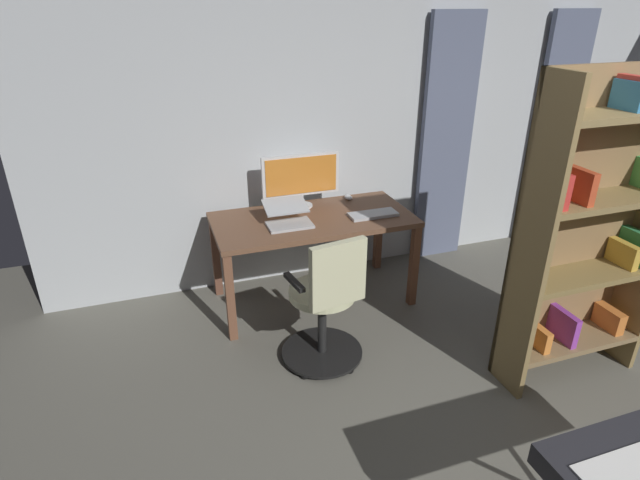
% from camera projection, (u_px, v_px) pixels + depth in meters
% --- Properties ---
extents(back_room_partition, '(5.84, 0.10, 2.60)m').
position_uv_depth(back_room_partition, '(384.00, 122.00, 4.38)').
color(back_room_partition, silver).
rests_on(back_room_partition, ground).
extents(curtain_left_panel, '(0.47, 0.06, 2.19)m').
position_uv_depth(curtain_left_panel, '(553.00, 133.00, 4.89)').
color(curtain_left_panel, slate).
rests_on(curtain_left_panel, ground).
extents(curtain_right_panel, '(0.49, 0.06, 2.19)m').
position_uv_depth(curtain_right_panel, '(446.00, 143.00, 4.54)').
color(curtain_right_panel, slate).
rests_on(curtain_right_panel, ground).
extents(desk, '(1.54, 0.75, 0.73)m').
position_uv_depth(desk, '(313.00, 227.00, 3.97)').
color(desk, brown).
rests_on(desk, ground).
extents(office_chair, '(0.56, 0.56, 0.96)m').
position_uv_depth(office_chair, '(326.00, 306.00, 3.31)').
color(office_chair, black).
rests_on(office_chair, ground).
extents(computer_monitor, '(0.63, 0.18, 0.43)m').
position_uv_depth(computer_monitor, '(301.00, 177.00, 4.04)').
color(computer_monitor, white).
rests_on(computer_monitor, desk).
extents(computer_keyboard, '(0.38, 0.15, 0.02)m').
position_uv_depth(computer_keyboard, '(373.00, 214.00, 3.95)').
color(computer_keyboard, '#B7BCC1').
rests_on(computer_keyboard, desk).
extents(laptop, '(0.33, 0.31, 0.16)m').
position_uv_depth(laptop, '(288.00, 218.00, 3.79)').
color(laptop, '#B7BCC1').
rests_on(laptop, desk).
extents(computer_mouse, '(0.06, 0.10, 0.04)m').
position_uv_depth(computer_mouse, '(348.00, 197.00, 4.28)').
color(computer_mouse, white).
rests_on(computer_mouse, desk).
extents(bookshelf, '(0.94, 0.30, 1.95)m').
position_uv_depth(bookshelf, '(589.00, 232.00, 3.06)').
color(bookshelf, olive).
rests_on(bookshelf, ground).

